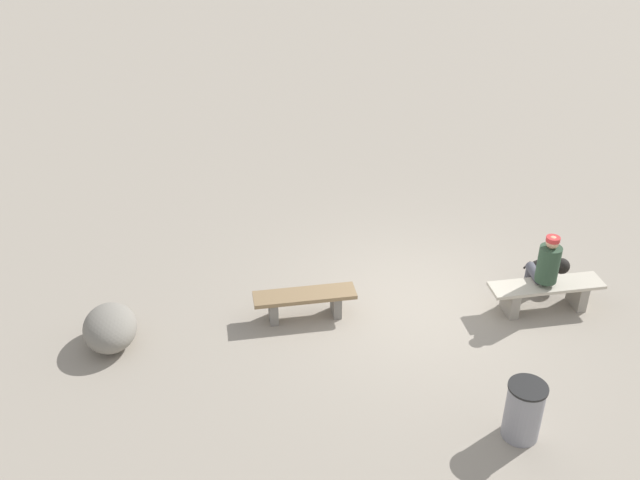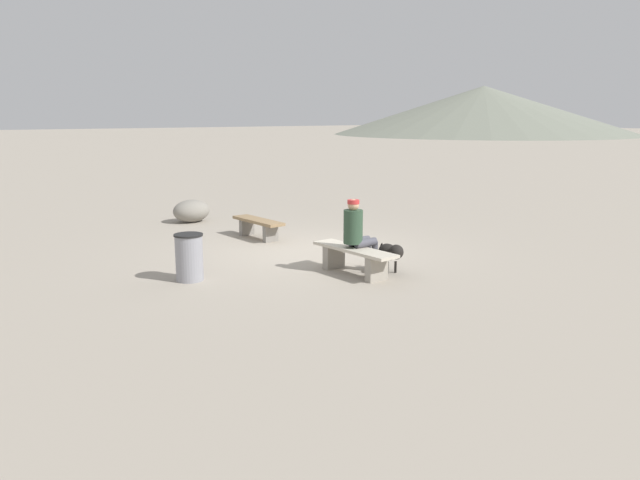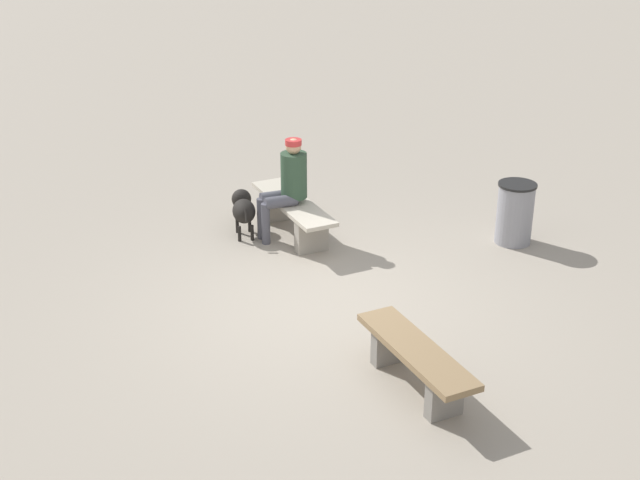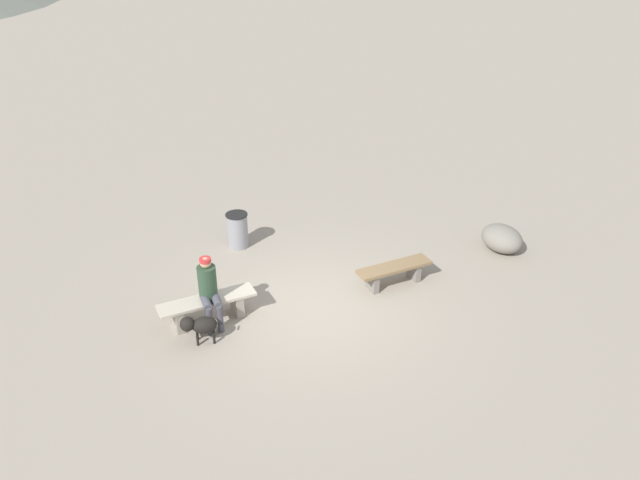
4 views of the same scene
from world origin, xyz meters
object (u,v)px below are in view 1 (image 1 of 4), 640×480
object	(u,v)px
seated_person	(545,265)
dog	(549,268)
bench_left	(305,300)
boulder	(110,328)
bench_right	(545,292)
trash_bin	(524,411)

from	to	relation	value
seated_person	dog	xyz separation A→B (m)	(0.30, 0.51, -0.39)
bench_left	boulder	world-z (taller)	boulder
bench_right	seated_person	xyz separation A→B (m)	(-0.04, 0.08, 0.44)
trash_bin	boulder	xyz separation A→B (m)	(-5.36, 2.21, -0.11)
bench_left	seated_person	distance (m)	3.70
bench_left	trash_bin	size ratio (longest dim) A/B	1.99
bench_right	bench_left	bearing A→B (deg)	173.46
dog	boulder	bearing A→B (deg)	-162.41
bench_left	boulder	size ratio (longest dim) A/B	1.61
bench_left	trash_bin	xyz separation A→B (m)	(2.52, -2.64, 0.09)
bench_left	trash_bin	bearing A→B (deg)	-51.52
bench_right	trash_bin	bearing A→B (deg)	-120.39
seated_person	trash_bin	distance (m)	2.90
bench_right	boulder	size ratio (longest dim) A/B	1.84
bench_right	trash_bin	distance (m)	2.82
seated_person	dog	size ratio (longest dim) A/B	1.81
bench_left	bench_right	distance (m)	3.72
bench_left	seated_person	bearing A→B (deg)	-5.26
bench_left	bench_right	xyz separation A→B (m)	(3.72, -0.09, 0.01)
seated_person	dog	bearing A→B (deg)	58.63
bench_left	trash_bin	world-z (taller)	trash_bin
bench_right	trash_bin	size ratio (longest dim) A/B	2.27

